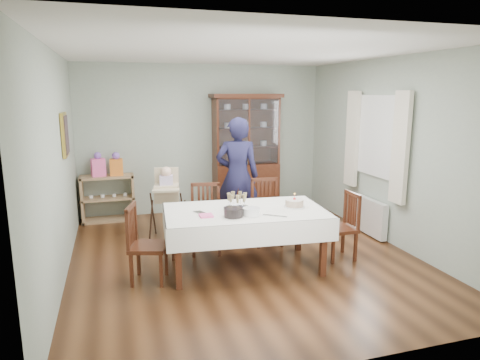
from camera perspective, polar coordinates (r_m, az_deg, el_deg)
name	(u,v)px	position (r m, az deg, el deg)	size (l,w,h in m)	color
floor	(243,256)	(5.93, 0.41, -10.14)	(5.00, 5.00, 0.00)	#593319
room_shell	(232,128)	(6.04, -1.06, 6.92)	(5.00, 5.00, 5.00)	#9EAA99
dining_table	(245,239)	(5.45, 0.68, -7.81)	(2.09, 1.31, 0.76)	#462111
china_cabinet	(246,151)	(7.96, 0.80, 3.84)	(1.30, 0.48, 2.18)	#462111
sideboard	(108,198)	(7.76, -17.18, -2.33)	(0.90, 0.38, 0.80)	tan
picture_frame	(65,135)	(6.12, -22.34, 5.61)	(0.04, 0.48, 0.58)	gold
window	(378,136)	(6.79, 17.93, 5.57)	(0.04, 1.02, 1.22)	white
curtain_left	(400,148)	(6.27, 20.61, 4.01)	(0.07, 0.30, 1.55)	silver
curtain_right	(352,139)	(7.29, 14.74, 5.33)	(0.07, 0.30, 1.55)	silver
radiator	(370,216)	(6.99, 16.89, -4.66)	(0.10, 0.80, 0.55)	white
chair_far_left	(206,232)	(6.02, -4.53, -6.97)	(0.50, 0.50, 0.95)	#462111
chair_far_right	(267,225)	(6.35, 3.61, -5.96)	(0.46, 0.46, 0.95)	#462111
chair_end_left	(148,259)	(5.23, -12.21, -10.24)	(0.52, 0.52, 0.93)	#462111
chair_end_right	(340,239)	(5.95, 13.14, -7.65)	(0.41, 0.41, 0.89)	#462111
woman	(237,176)	(6.66, -0.34, 0.51)	(0.67, 0.44, 1.83)	#171632
high_chair	(167,210)	(6.64, -9.66, -3.99)	(0.57, 0.57, 1.11)	black
champagne_tray	(237,204)	(5.35, -0.39, -3.28)	(0.34, 0.34, 0.21)	silver
birthday_cake	(294,203)	(5.50, 7.26, -3.11)	(0.27, 0.27, 0.18)	white
plate_stack_dark	(233,212)	(5.04, -0.90, -4.33)	(0.22, 0.22, 0.11)	black
plate_stack_white	(251,212)	(5.10, 1.53, -4.23)	(0.21, 0.21, 0.09)	white
napkin_stack	(206,216)	(5.08, -4.53, -4.75)	(0.15, 0.15, 0.02)	pink
cutlery	(197,213)	(5.22, -5.76, -4.36)	(0.12, 0.17, 0.01)	silver
cake_knife	(275,216)	(5.09, 4.68, -4.76)	(0.29, 0.03, 0.01)	silver
gift_bag_pink	(98,166)	(7.63, -18.38, 1.84)	(0.25, 0.19, 0.41)	pink
gift_bag_orange	(116,165)	(7.62, -16.16, 1.93)	(0.22, 0.16, 0.40)	orange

